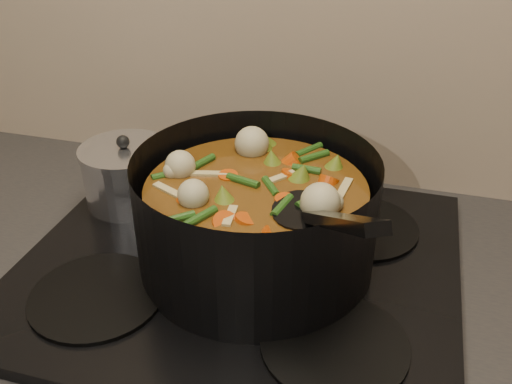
# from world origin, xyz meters

# --- Properties ---
(stovetop) EXTENTS (0.62, 0.54, 0.03)m
(stovetop) POSITION_xyz_m (0.00, 1.93, 0.92)
(stovetop) COLOR black
(stovetop) RESTS_ON counter
(stockpot) EXTENTS (0.41, 0.44, 0.25)m
(stockpot) POSITION_xyz_m (0.02, 1.93, 1.01)
(stockpot) COLOR black
(stockpot) RESTS_ON stovetop
(saucepan) EXTENTS (0.15, 0.15, 0.12)m
(saucepan) POSITION_xyz_m (-0.23, 2.04, 0.98)
(saucepan) COLOR silver
(saucepan) RESTS_ON stovetop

